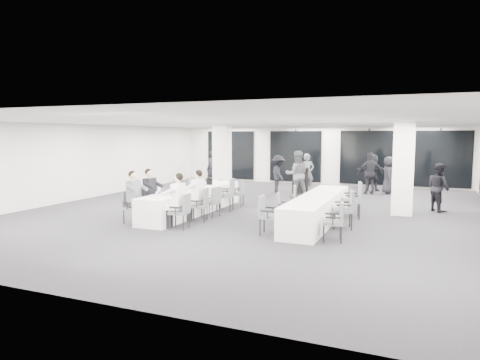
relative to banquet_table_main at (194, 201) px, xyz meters
The scene contains 43 objects.
room 3.63m from the banquet_table_main, 40.60° to the left, with size 14.04×16.04×2.84m.
column_left 4.59m from the banquet_table_main, 103.43° to the left, with size 0.60×0.60×2.80m, color white.
column_right 6.42m from the banquet_table_main, 19.88° to the left, with size 0.60×0.60×2.80m, color white.
banquet_table_main is the anchor object (origin of this frame).
banquet_table_side 3.86m from the banquet_table_main, ahead, with size 0.90×5.00×0.75m, color white.
cocktail_table 6.02m from the banquet_table_main, 71.65° to the left, with size 0.75×0.75×1.05m.
chair_main_left_near 2.17m from the banquet_table_main, 112.35° to the right, with size 0.53×0.56×0.88m.
chair_main_left_second 1.52m from the banquet_table_main, 123.41° to the right, with size 0.50×0.56×0.95m.
chair_main_left_mid 0.93m from the banquet_table_main, 153.71° to the right, with size 0.51×0.55×0.90m.
chair_main_left_fourth 1.03m from the banquet_table_main, 144.94° to the left, with size 0.56×0.60×0.95m.
chair_main_left_far 1.85m from the banquet_table_main, 116.77° to the left, with size 0.49×0.54×0.92m.
chair_main_right_near 2.30m from the banquet_table_main, 68.83° to the right, with size 0.51×0.55×0.90m.
chair_main_right_second 1.36m from the banquet_table_main, 52.26° to the right, with size 0.57×0.59×0.93m.
chair_main_right_mid 0.91m from the banquet_table_main, 23.24° to the right, with size 0.51×0.55×0.88m.
chair_main_right_fourth 1.11m from the banquet_table_main, 40.15° to the left, with size 0.60×0.64×1.02m.
chair_main_right_far 1.85m from the banquet_table_main, 63.43° to the left, with size 0.52×0.56×0.90m.
chair_side_left_near 3.57m from the banquet_table_main, 32.01° to the right, with size 0.52×0.56×0.95m.
chair_side_left_mid 3.09m from the banquet_table_main, 11.07° to the right, with size 0.49×0.53×0.86m.
chair_side_left_far 3.23m from the banquet_table_main, 19.99° to the left, with size 0.51×0.54×0.86m.
chair_side_right_near 5.07m from the banquet_table_main, 22.42° to the right, with size 0.54×0.57×0.90m.
chair_side_right_mid 4.72m from the banquet_table_main, ahead, with size 0.60×0.63×0.99m.
chair_side_right_far 4.82m from the banquet_table_main, 12.76° to the left, with size 0.62×0.66×1.04m.
seated_guest_a 2.18m from the banquet_table_main, 108.25° to the right, with size 0.50×0.38×1.44m.
seated_guest_b 1.50m from the banquet_table_main, 117.77° to the right, with size 0.50×0.38×1.44m.
seated_guest_c 2.29m from the banquet_table_main, 72.75° to the right, with size 0.50×0.38×1.44m.
seated_guest_d 1.35m from the banquet_table_main, 58.54° to the right, with size 0.50×0.38×1.44m.
standing_guest_a 6.67m from the banquet_table_main, 71.99° to the left, with size 0.67×0.54×1.82m, color #5B5D63.
standing_guest_b 4.87m from the banquet_table_main, 63.94° to the left, with size 0.99×0.60×2.04m, color #5B5D63.
standing_guest_c 5.55m from the banquet_table_main, 79.23° to the left, with size 1.15×0.59×1.78m, color black.
standing_guest_d 7.92m from the banquet_table_main, 54.32° to the left, with size 1.14×0.64×1.93m, color black.
standing_guest_e 8.64m from the banquet_table_main, 52.17° to the left, with size 0.83×0.51×1.73m, color black.
standing_guest_f 8.90m from the banquet_table_main, 58.83° to the left, with size 1.67×0.64×1.82m, color black.
standing_guest_g 5.79m from the banquet_table_main, 110.09° to the left, with size 0.73×0.59×1.99m, color black.
standing_guest_h 7.68m from the banquet_table_main, 24.30° to the left, with size 0.84×0.51×1.73m, color black.
ice_bucket_near 1.06m from the banquet_table_main, 87.27° to the right, with size 0.22×0.22×0.24m, color black.
ice_bucket_far 1.26m from the banquet_table_main, 91.50° to the left, with size 0.21×0.21×0.23m, color black.
water_bottle_a 1.84m from the banquet_table_main, 92.95° to the right, with size 0.08×0.08×0.24m, color silver.
water_bottle_b 0.74m from the banquet_table_main, 80.30° to the left, with size 0.06×0.06×0.20m, color silver.
water_bottle_c 1.94m from the banquet_table_main, 88.82° to the left, with size 0.07×0.07×0.22m, color silver.
plate_a 1.74m from the banquet_table_main, 93.72° to the right, with size 0.21×0.21×0.03m.
plate_b 1.76m from the banquet_table_main, 83.90° to the right, with size 0.19×0.19×0.03m.
plate_c 0.85m from the banquet_table_main, 79.57° to the right, with size 0.18×0.18×0.03m.
wine_glass 2.28m from the banquet_table_main, 86.56° to the right, with size 0.08×0.08×0.20m.
Camera 1 is at (4.53, -12.67, 2.39)m, focal length 32.00 mm.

